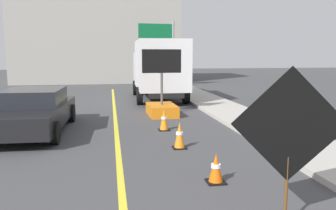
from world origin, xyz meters
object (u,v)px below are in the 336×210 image
object	(u,v)px
box_truck	(159,68)
traffic_cone_near_sign	(216,168)
roadwork_sign	(289,128)
traffic_cone_far_lane	(164,120)
highway_guide_sign	(163,42)
traffic_cone_mid_lane	(180,135)
arrow_board_trailer	(162,104)
pickup_car	(33,111)

from	to	relation	value
box_truck	traffic_cone_near_sign	distance (m)	12.72
roadwork_sign	traffic_cone_far_lane	size ratio (longest dim) A/B	3.19
box_truck	traffic_cone_far_lane	bearing A→B (deg)	-96.77
box_truck	traffic_cone_far_lane	size ratio (longest dim) A/B	9.18
box_truck	highway_guide_sign	xyz separation A→B (m)	(1.41, 7.45, 1.66)
traffic_cone_mid_lane	traffic_cone_far_lane	distance (m)	2.25
arrow_board_trailer	traffic_cone_mid_lane	world-z (taller)	arrow_board_trailer
arrow_board_trailer	traffic_cone_near_sign	xyz separation A→B (m)	(-0.08, -7.64, -0.19)
traffic_cone_near_sign	arrow_board_trailer	bearing A→B (deg)	89.39
roadwork_sign	traffic_cone_far_lane	distance (m)	6.79
pickup_car	traffic_cone_mid_lane	distance (m)	5.05
roadwork_sign	pickup_car	world-z (taller)	roadwork_sign
roadwork_sign	box_truck	bearing A→B (deg)	89.23
traffic_cone_mid_lane	traffic_cone_far_lane	world-z (taller)	traffic_cone_far_lane
arrow_board_trailer	highway_guide_sign	distance (m)	12.92
pickup_car	highway_guide_sign	world-z (taller)	highway_guide_sign
traffic_cone_near_sign	traffic_cone_mid_lane	world-z (taller)	traffic_cone_mid_lane
traffic_cone_mid_lane	traffic_cone_far_lane	bearing A→B (deg)	91.69
traffic_cone_far_lane	roadwork_sign	bearing A→B (deg)	-83.74
roadwork_sign	arrow_board_trailer	size ratio (longest dim) A/B	0.86
traffic_cone_near_sign	box_truck	bearing A→B (deg)	87.02
roadwork_sign	pickup_car	size ratio (longest dim) A/B	0.46
traffic_cone_mid_lane	highway_guide_sign	bearing A→B (deg)	82.61
roadwork_sign	arrow_board_trailer	xyz separation A→B (m)	(-0.38, 9.49, -0.99)
roadwork_sign	traffic_cone_mid_lane	distance (m)	4.60
traffic_cone_near_sign	traffic_cone_far_lane	xyz separation A→B (m)	(-0.27, 4.81, 0.07)
highway_guide_sign	traffic_cone_far_lane	world-z (taller)	highway_guide_sign
arrow_board_trailer	traffic_cone_far_lane	bearing A→B (deg)	-97.04
box_truck	traffic_cone_mid_lane	bearing A→B (deg)	-94.89
traffic_cone_mid_lane	pickup_car	bearing A→B (deg)	147.66
roadwork_sign	pickup_car	bearing A→B (deg)	124.69
traffic_cone_far_lane	box_truck	bearing A→B (deg)	83.23
traffic_cone_near_sign	traffic_cone_far_lane	size ratio (longest dim) A/B	0.81
box_truck	traffic_cone_far_lane	world-z (taller)	box_truck
arrow_board_trailer	pickup_car	distance (m)	5.13
arrow_board_trailer	traffic_cone_near_sign	distance (m)	7.65
box_truck	highway_guide_sign	bearing A→B (deg)	79.27
roadwork_sign	highway_guide_sign	bearing A→B (deg)	85.81
traffic_cone_near_sign	traffic_cone_mid_lane	size ratio (longest dim) A/B	0.82
box_truck	highway_guide_sign	distance (m)	7.76
traffic_cone_mid_lane	traffic_cone_near_sign	bearing A→B (deg)	-85.49
arrow_board_trailer	highway_guide_sign	size ratio (longest dim) A/B	0.54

